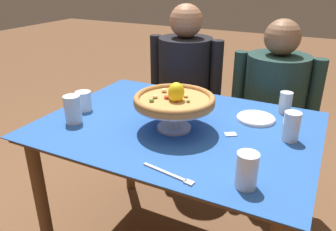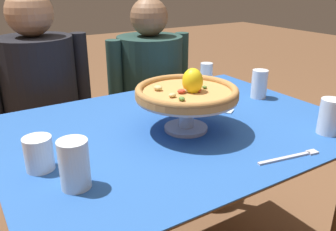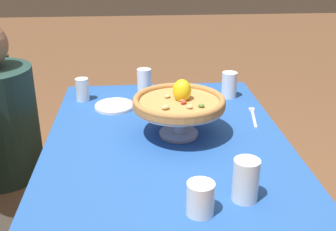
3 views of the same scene
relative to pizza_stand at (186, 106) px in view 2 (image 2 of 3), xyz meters
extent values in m
cylinder|color=brown|center=(-0.54, 0.42, -0.48)|extent=(0.06, 0.06, 0.73)
cylinder|color=brown|center=(0.53, 0.42, -0.48)|extent=(0.06, 0.06, 0.73)
cube|color=brown|center=(-0.01, 0.05, -0.10)|extent=(1.18, 0.87, 0.02)
cube|color=#23519E|center=(-0.01, 0.05, -0.09)|extent=(1.22, 0.91, 0.00)
cylinder|color=#B7B7C1|center=(0.00, 0.00, -0.08)|extent=(0.15, 0.15, 0.01)
cylinder|color=#B7B7C1|center=(0.00, 0.00, -0.02)|extent=(0.05, 0.05, 0.10)
cylinder|color=#B7B7C1|center=(0.00, 0.00, 0.03)|extent=(0.35, 0.35, 0.01)
cylinder|color=#BC8447|center=(0.00, 0.00, 0.04)|extent=(0.35, 0.35, 0.02)
torus|color=#A6743E|center=(0.00, 0.00, 0.06)|extent=(0.35, 0.35, 0.02)
ellipsoid|color=#996B42|center=(0.00, -0.01, 0.06)|extent=(0.02, 0.03, 0.01)
ellipsoid|color=#4C7533|center=(0.07, -0.01, 0.06)|extent=(0.02, 0.02, 0.01)
ellipsoid|color=tan|center=(-0.08, -0.03, 0.06)|extent=(0.03, 0.02, 0.01)
ellipsoid|color=#C63D28|center=(-0.03, -0.01, 0.06)|extent=(0.03, 0.03, 0.01)
ellipsoid|color=tan|center=(0.04, 0.04, 0.06)|extent=(0.03, 0.03, 0.01)
ellipsoid|color=tan|center=(-0.08, 0.06, 0.06)|extent=(0.04, 0.04, 0.02)
ellipsoid|color=#4C7533|center=(-0.07, -0.07, 0.06)|extent=(0.02, 0.03, 0.01)
ellipsoid|color=#C63D28|center=(0.02, -0.03, 0.06)|extent=(0.03, 0.03, 0.01)
ellipsoid|color=beige|center=(-0.01, -0.01, 0.06)|extent=(0.03, 0.02, 0.01)
ellipsoid|color=yellow|center=(0.01, -0.01, 0.09)|extent=(0.08, 0.08, 0.09)
cylinder|color=white|center=(0.39, -0.28, -0.03)|extent=(0.07, 0.07, 0.12)
cylinder|color=silver|center=(0.39, -0.28, -0.05)|extent=(0.06, 0.06, 0.07)
cylinder|color=silver|center=(-0.44, -0.15, -0.02)|extent=(0.08, 0.08, 0.13)
cylinder|color=silver|center=(-0.44, -0.15, -0.04)|extent=(0.07, 0.07, 0.09)
cylinder|color=silver|center=(0.41, 0.41, -0.03)|extent=(0.06, 0.06, 0.11)
cylinder|color=silver|center=(0.41, 0.41, -0.06)|extent=(0.05, 0.05, 0.05)
cylinder|color=white|center=(-0.50, -0.01, -0.04)|extent=(0.08, 0.08, 0.10)
cylinder|color=silver|center=(-0.50, -0.01, -0.05)|extent=(0.07, 0.07, 0.07)
cylinder|color=white|center=(0.47, 0.12, -0.03)|extent=(0.07, 0.07, 0.12)
cylinder|color=silver|center=(0.47, 0.12, -0.06)|extent=(0.06, 0.06, 0.05)
cylinder|color=silver|center=(0.30, 0.26, -0.08)|extent=(0.18, 0.18, 0.01)
torus|color=white|center=(0.30, 0.26, -0.08)|extent=(0.18, 0.18, 0.01)
cube|color=#B7B7C1|center=(0.12, -0.33, -0.08)|extent=(0.18, 0.04, 0.01)
cube|color=#B7B7C1|center=(0.22, -0.35, -0.08)|extent=(0.04, 0.03, 0.01)
cube|color=silver|center=(0.24, 0.05, -0.08)|extent=(0.06, 0.06, 0.00)
cube|color=black|center=(-0.31, 0.81, -0.63)|extent=(0.29, 0.33, 0.43)
cylinder|color=black|center=(-0.31, 0.81, -0.13)|extent=(0.37, 0.37, 0.57)
sphere|color=#9E7051|center=(-0.31, 0.81, 0.26)|extent=(0.21, 0.21, 0.21)
cylinder|color=black|center=(-0.09, 0.82, -0.09)|extent=(0.08, 0.08, 0.48)
cube|color=gray|center=(0.30, 0.78, -0.62)|extent=(0.29, 0.33, 0.45)
cylinder|color=#1E3833|center=(0.30, 0.78, -0.15)|extent=(0.38, 0.38, 0.51)
sphere|color=brown|center=(0.30, 0.78, 0.21)|extent=(0.20, 0.20, 0.20)
cylinder|color=#1E3833|center=(0.08, 0.77, -0.11)|extent=(0.08, 0.08, 0.43)
cylinder|color=#1E3833|center=(0.52, 0.79, -0.11)|extent=(0.08, 0.08, 0.43)
camera|label=1|loc=(0.58, -1.20, 0.56)|focal=35.64mm
camera|label=2|loc=(-0.65, -0.92, 0.41)|focal=37.47mm
camera|label=3|loc=(-1.45, 0.16, 0.62)|focal=44.69mm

